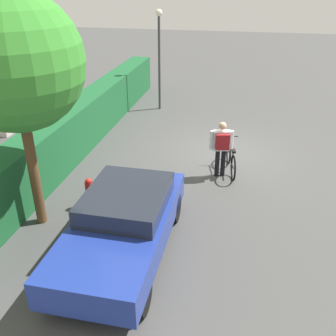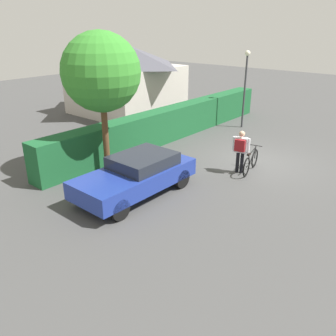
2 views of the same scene
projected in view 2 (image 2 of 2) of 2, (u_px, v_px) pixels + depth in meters
ground_plane at (259, 161)px, 14.61m from camera, size 60.00×60.00×0.00m
hedge_row at (170, 123)px, 17.20m from camera, size 14.80×0.90×1.55m
house_distant at (126, 78)px, 21.92m from camera, size 5.85×5.91×4.19m
parked_car_near at (137, 174)px, 11.54m from camera, size 4.24×1.87×1.31m
bicycle at (251, 162)px, 13.43m from camera, size 1.78×0.54×0.92m
person_rider at (241, 148)px, 13.11m from camera, size 0.43×0.65×1.65m
street_lamp at (246, 79)px, 18.39m from camera, size 0.28×0.28×4.06m
tree_kerbside at (101, 73)px, 12.20m from camera, size 2.80×2.80×5.15m
fire_hydrant at (139, 161)px, 13.52m from camera, size 0.20×0.20×0.81m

